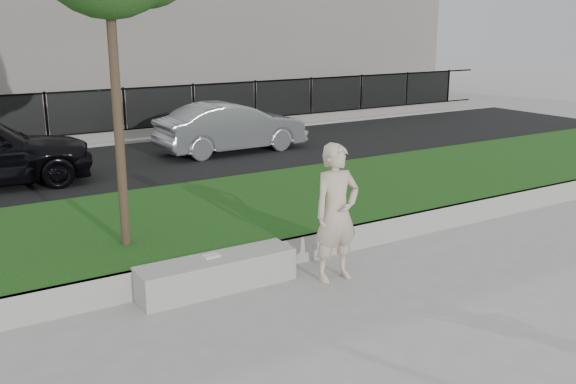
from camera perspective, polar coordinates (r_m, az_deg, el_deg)
ground at (r=8.48m, az=1.33°, el=-9.20°), size 90.00×90.00×0.00m
grass_bank at (r=10.88m, az=-7.37°, el=-2.68°), size 34.00×4.00×0.40m
grass_kerb at (r=9.23m, az=-2.23°, el=-5.82°), size 34.00×0.08×0.40m
street at (r=15.94m, az=-15.69°, el=1.87°), size 34.00×7.00×0.04m
far_pavement at (r=20.21m, az=-19.38°, el=4.37°), size 34.00×3.00×0.12m
iron_fence at (r=19.17m, az=-18.82°, el=5.35°), size 32.00×0.30×1.50m
stone_bench at (r=8.66m, az=-6.33°, el=-7.19°), size 2.17×0.54×0.44m
man at (r=8.72m, az=4.32°, el=-1.86°), size 0.71×0.48×1.91m
book at (r=8.61m, az=-6.87°, el=-5.65°), size 0.22×0.17×0.02m
car_silver at (r=17.43m, az=-5.02°, el=5.76°), size 4.09×1.50×1.34m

